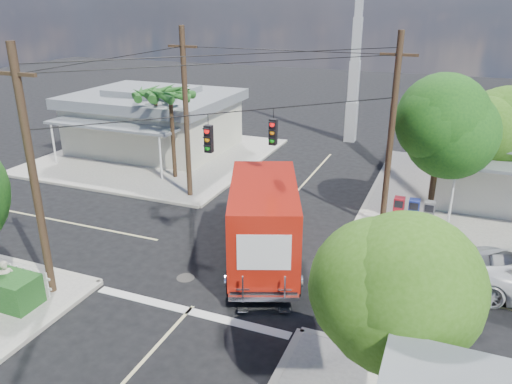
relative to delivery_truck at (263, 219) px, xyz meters
The scene contains 15 objects.
ground 2.10m from the delivery_truck, 165.77° to the right, with size 120.00×120.00×0.00m, color black.
sidewalk_ne 14.59m from the delivery_truck, 47.15° to the left, with size 14.12×14.12×0.14m.
sidewalk_nw 16.05m from the delivery_truck, 138.28° to the left, with size 14.12×14.12×0.14m.
road_markings 2.71m from the delivery_truck, 120.73° to the right, with size 32.00×32.00×0.01m.
building_nw 17.86m from the delivery_truck, 136.88° to the left, with size 10.80×10.20×4.30m.
radio_tower 20.11m from the delivery_truck, 91.54° to the left, with size 0.80×0.80×17.00m.
tree_ne_front 9.44m from the delivery_truck, 46.44° to the left, with size 4.21×4.14×6.66m.
tree_ne_back 12.58m from the delivery_truck, 44.73° to the left, with size 3.77×3.66×5.82m.
tree_se 9.85m from the delivery_truck, 51.46° to the right, with size 3.67×3.54×5.62m.
palm_nw_front 11.64m from the delivery_truck, 139.68° to the left, with size 3.01×3.08×5.59m.
palm_nw_back 13.98m from the delivery_truck, 140.31° to the left, with size 3.01×3.08×5.19m.
utility_poles 4.10m from the delivery_truck, 152.82° to the left, with size 12.00×10.68×9.00m.
vending_boxes 8.15m from the delivery_truck, 47.36° to the left, with size 1.90×0.50×1.10m.
delivery_truck is the anchor object (origin of this frame).
pedestrian 9.71m from the delivery_truck, 137.68° to the right, with size 0.56×0.37×1.54m, color beige.
Camera 1 is at (7.71, -17.09, 10.20)m, focal length 35.00 mm.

